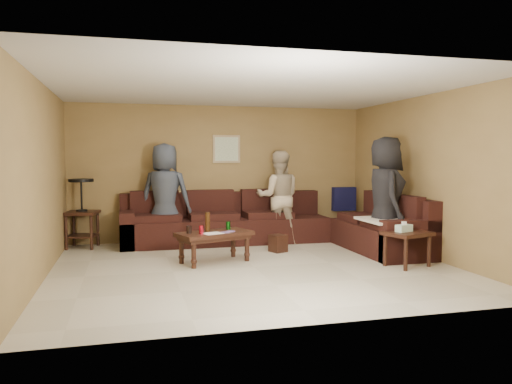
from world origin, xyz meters
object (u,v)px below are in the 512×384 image
coffee_table (214,236)px  person_middle (278,197)px  sectional_sofa (278,227)px  end_table_left (82,212)px  person_right (386,196)px  side_table_right (407,237)px  person_left (165,195)px  waste_bin (278,243)px

coffee_table → person_middle: size_ratio=0.72×
sectional_sofa → end_table_left: end_table_left is taller
end_table_left → coffee_table: bearing=-41.3°
end_table_left → person_middle: bearing=-5.7°
person_right → person_middle: bearing=51.6°
end_table_left → person_right: bearing=-22.2°
person_middle → side_table_right: bearing=129.5°
sectional_sofa → person_left: (-1.89, 0.50, 0.57)m
waste_bin → sectional_sofa: bearing=73.7°
waste_bin → person_right: size_ratio=0.15×
coffee_table → person_right: bearing=-3.5°
side_table_right → waste_bin: 2.10m
sectional_sofa → person_right: 1.95m
side_table_right → person_left: (-3.18, 2.51, 0.47)m
sectional_sofa → person_right: (1.39, -1.22, 0.61)m
end_table_left → person_middle: 3.42m
side_table_right → person_right: bearing=83.0°
coffee_table → person_left: bearing=110.7°
sectional_sofa → coffee_table: (-1.30, -1.06, 0.06)m
coffee_table → waste_bin: bearing=25.4°
end_table_left → person_middle: size_ratio=0.71×
side_table_right → coffee_table: bearing=159.7°
sectional_sofa → end_table_left: bearing=168.3°
sectional_sofa → person_middle: size_ratio=2.79×
coffee_table → end_table_left: bearing=138.7°
coffee_table → end_table_left: end_table_left is taller
end_table_left → person_right: (4.67, -1.90, 0.32)m
end_table_left → waste_bin: size_ratio=4.21×
coffee_table → person_middle: 2.05m
sectional_sofa → person_left: 2.04m
coffee_table → end_table_left: size_ratio=1.01×
side_table_right → person_left: size_ratio=0.40×
coffee_table → waste_bin: coffee_table is taller
person_left → person_middle: 2.02m
person_right → person_left: bearing=74.8°
coffee_table → side_table_right: coffee_table is taller
end_table_left → waste_bin: end_table_left is taller
end_table_left → side_table_right: size_ratio=1.63×
end_table_left → person_left: person_left is taller
side_table_right → person_middle: (-1.17, 2.36, 0.41)m
person_middle → person_left: bearing=8.7°
person_left → side_table_right: bearing=163.2°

